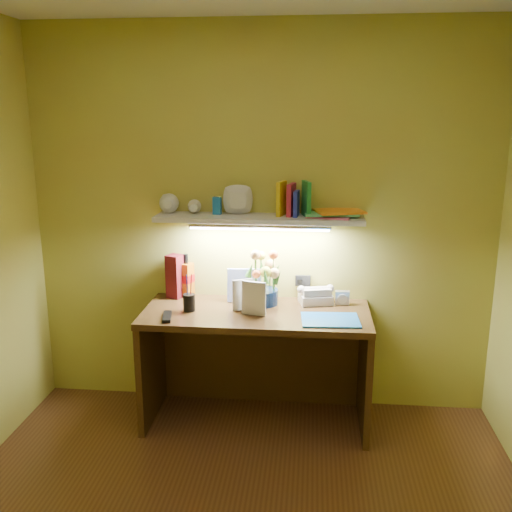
{
  "coord_description": "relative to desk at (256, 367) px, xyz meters",
  "views": [
    {
      "loc": [
        0.33,
        -2.11,
        1.94
      ],
      "look_at": [
        -0.02,
        1.35,
        1.06
      ],
      "focal_mm": 40.0,
      "sensor_mm": 36.0,
      "label": 1
    }
  ],
  "objects": [
    {
      "name": "desk_book_a",
      "position": [
        -0.14,
        -0.02,
        0.48
      ],
      "size": [
        0.14,
        0.08,
        0.2
      ],
      "primitive_type": "imported",
      "rotation": [
        0.0,
        0.0,
        0.47
      ],
      "color": "beige",
      "rests_on": "desk"
    },
    {
      "name": "whisky_box",
      "position": [
        -0.56,
        0.22,
        0.52
      ],
      "size": [
        0.12,
        0.12,
        0.29
      ],
      "primitive_type": "cube",
      "rotation": [
        0.0,
        0.0,
        -0.39
      ],
      "color": "#561017",
      "rests_on": "desk"
    },
    {
      "name": "blue_folder",
      "position": [
        0.45,
        -0.12,
        0.38
      ],
      "size": [
        0.35,
        0.27,
        0.01
      ],
      "primitive_type": "cube",
      "rotation": [
        0.0,
        0.0,
        0.06
      ],
      "color": "blue",
      "rests_on": "desk"
    },
    {
      "name": "tv_remote",
      "position": [
        -0.52,
        -0.18,
        0.38
      ],
      "size": [
        0.08,
        0.18,
        0.02
      ],
      "primitive_type": "cube",
      "rotation": [
        0.0,
        0.0,
        0.2
      ],
      "color": "black",
      "rests_on": "desk"
    },
    {
      "name": "wall_shelf",
      "position": [
        0.01,
        0.19,
        0.96
      ],
      "size": [
        1.31,
        0.31,
        0.25
      ],
      "color": "silver",
      "rests_on": "ground"
    },
    {
      "name": "desk",
      "position": [
        0.0,
        0.0,
        0.0
      ],
      "size": [
        1.4,
        0.6,
        0.75
      ],
      "primitive_type": "cube",
      "color": "#35200E",
      "rests_on": "ground"
    },
    {
      "name": "flower_bouquet",
      "position": [
        0.03,
        0.15,
        0.54
      ],
      "size": [
        0.22,
        0.22,
        0.34
      ],
      "primitive_type": null,
      "rotation": [
        0.0,
        0.0,
        0.05
      ],
      "color": "#08183B",
      "rests_on": "desk"
    },
    {
      "name": "pen_cup",
      "position": [
        -0.41,
        -0.03,
        0.46
      ],
      "size": [
        0.09,
        0.09,
        0.18
      ],
      "primitive_type": "cylinder",
      "rotation": [
        0.0,
        0.0,
        -0.29
      ],
      "color": "black",
      "rests_on": "desk"
    },
    {
      "name": "art_card",
      "position": [
        -0.1,
        0.18,
        0.48
      ],
      "size": [
        0.22,
        0.05,
        0.22
      ],
      "primitive_type": null,
      "rotation": [
        0.0,
        0.0,
        0.05
      ],
      "color": "white",
      "rests_on": "desk"
    },
    {
      "name": "desk_clock",
      "position": [
        0.53,
        0.18,
        0.42
      ],
      "size": [
        0.09,
        0.04,
        0.09
      ],
      "primitive_type": "cube",
      "rotation": [
        0.0,
        0.0,
        0.0
      ],
      "color": "#B7B6BB",
      "rests_on": "desk"
    },
    {
      "name": "desk_book_b",
      "position": [
        -0.08,
        -0.05,
        0.48
      ],
      "size": [
        0.15,
        0.06,
        0.21
      ],
      "primitive_type": "imported",
      "rotation": [
        0.0,
        0.0,
        -0.29
      ],
      "color": "silver",
      "rests_on": "desk"
    },
    {
      "name": "telephone",
      "position": [
        0.36,
        0.19,
        0.44
      ],
      "size": [
        0.23,
        0.19,
        0.12
      ],
      "primitive_type": null,
      "rotation": [
        0.0,
        0.0,
        0.24
      ],
      "color": "beige",
      "rests_on": "desk"
    },
    {
      "name": "whisky_bottle",
      "position": [
        -0.49,
        0.25,
        0.52
      ],
      "size": [
        0.1,
        0.1,
        0.29
      ],
      "primitive_type": null,
      "rotation": [
        0.0,
        0.0,
        -0.39
      ],
      "color": "#B35B0C",
      "rests_on": "desk"
    }
  ]
}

